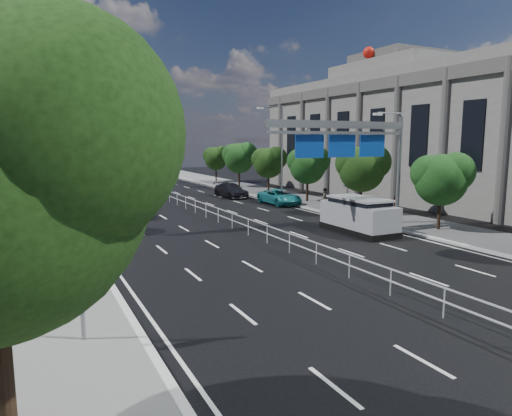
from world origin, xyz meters
TOP-DOWN VIEW (x-y plane):
  - ground at (0.00, 0.00)m, footprint 160.00×160.00m
  - sidewalk_near at (-11.50, 0.00)m, footprint 5.00×140.00m
  - kerb_near at (-9.00, 0.00)m, footprint 0.25×140.00m
  - median_fence at (0.00, 22.50)m, footprint 0.05×85.00m
  - toilet_sign at (-10.95, 0.00)m, footprint 1.62×0.18m
  - overhead_gantry at (6.74, 10.05)m, footprint 10.24×0.38m
  - streetlight_far at (10.50, 26.00)m, footprint 2.78×2.40m
  - civic_hall at (23.72, 22.00)m, footprint 14.40×36.00m
  - near_tree_back at (-11.94, 17.97)m, footprint 4.84×4.51m
  - far_tree_c at (11.24, 6.98)m, footprint 3.52×3.28m
  - far_tree_d at (11.25, 14.48)m, footprint 3.85×3.59m
  - far_tree_e at (11.25, 21.98)m, footprint 3.63×3.38m
  - far_tree_f at (11.24, 29.48)m, footprint 3.52×3.28m
  - far_tree_g at (11.25, 36.98)m, footprint 3.96×3.69m
  - far_tree_h at (11.24, 44.48)m, footprint 3.41×3.18m
  - white_minivan at (-6.15, 21.91)m, footprint 2.21×5.10m
  - red_bus at (-5.88, 45.56)m, footprint 3.49×10.04m
  - near_car_silver at (-3.35, 38.21)m, footprint 2.38×4.67m
  - near_car_dark at (-6.84, 56.91)m, footprint 1.96×4.99m
  - silver_minivan at (6.50, 8.99)m, footprint 2.26×5.26m
  - parked_car_teal at (8.30, 22.00)m, footprint 2.42×4.95m
  - parked_car_dark at (6.50, 28.67)m, footprint 2.29×4.96m
  - pedestrian_a at (12.79, 12.39)m, footprint 0.80×0.64m
  - pedestrian_b at (10.34, 18.08)m, footprint 0.86×0.72m

SIDE VIEW (x-z plane):
  - ground at x=0.00m, z-range 0.00..0.00m
  - sidewalk_near at x=-11.50m, z-range 0.00..0.14m
  - kerb_near at x=-9.00m, z-range -0.01..0.15m
  - median_fence at x=0.00m, z-range 0.01..1.04m
  - parked_car_teal at x=8.30m, z-range 0.00..1.35m
  - parked_car_dark at x=6.50m, z-range 0.00..1.41m
  - near_car_silver at x=-3.35m, z-range 0.00..1.52m
  - near_car_dark at x=-6.84m, z-range 0.00..1.62m
  - pedestrian_b at x=10.34m, z-range 0.14..1.73m
  - silver_minivan at x=6.50m, z-range -0.02..2.16m
  - white_minivan at x=-6.15m, z-range -0.02..2.19m
  - pedestrian_a at x=12.79m, z-range 0.14..2.03m
  - red_bus at x=-5.88m, z-range 0.06..3.00m
  - toilet_sign at x=-10.95m, z-range 0.77..5.11m
  - far_tree_h at x=11.24m, z-range 0.97..5.88m
  - far_tree_c at x=11.24m, z-range 0.95..5.90m
  - far_tree_f at x=11.24m, z-range 0.98..6.00m
  - far_tree_e at x=11.25m, z-range 0.99..6.12m
  - far_tree_d at x=11.25m, z-range 1.02..6.36m
  - far_tree_g at x=11.25m, z-range 1.03..6.48m
  - near_tree_back at x=-11.94m, z-range 1.27..7.96m
  - streetlight_far at x=10.50m, z-range 0.71..9.71m
  - overhead_gantry at x=6.74m, z-range 1.88..9.33m
  - civic_hall at x=23.72m, z-range -0.91..13.44m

